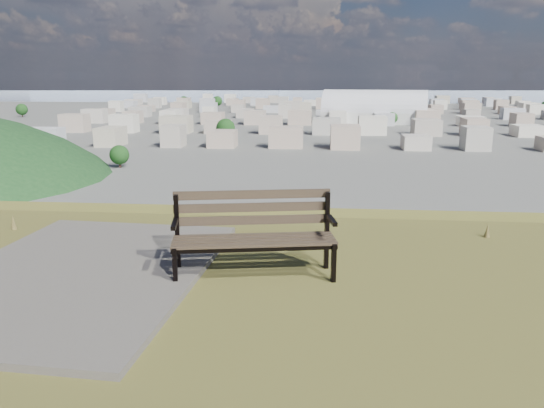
# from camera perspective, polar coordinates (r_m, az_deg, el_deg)

# --- Properties ---
(park_bench) EXTENTS (1.72, 0.81, 0.86)m
(park_bench) POSITION_cam_1_polar(r_m,az_deg,el_deg) (5.47, -1.99, -2.77)
(park_bench) COLOR #413325
(park_bench) RESTS_ON hilltop_mesa
(gravel_patch) EXTENTS (2.73, 3.74, 0.07)m
(gravel_patch) POSITION_cam_1_polar(r_m,az_deg,el_deg) (5.91, -20.02, -7.01)
(gravel_patch) COLOR #645F57
(gravel_patch) RESTS_ON hilltop_mesa
(grass_tufts) EXTENTS (12.49, 7.38, 0.28)m
(grass_tufts) POSITION_cam_1_polar(r_m,az_deg,el_deg) (3.70, -1.21, -17.60)
(grass_tufts) COLOR brown
(grass_tufts) RESTS_ON hilltop_mesa
(arena) EXTENTS (62.84, 34.66, 25.12)m
(arena) POSITION_cam_1_polar(r_m,az_deg,el_deg) (321.92, 10.93, 9.62)
(arena) COLOR silver
(arena) RESTS_ON ground
(city_blocks) EXTENTS (395.00, 361.00, 7.00)m
(city_blocks) POSITION_cam_1_polar(r_m,az_deg,el_deg) (398.72, 5.26, 10.18)
(city_blocks) COLOR beige
(city_blocks) RESTS_ON ground
(city_trees) EXTENTS (406.52, 387.20, 9.98)m
(city_trees) POSITION_cam_1_polar(r_m,az_deg,el_deg) (324.43, 0.50, 9.70)
(city_trees) COLOR #39221C
(city_trees) RESTS_ON ground
(bay_water) EXTENTS (2400.00, 700.00, 0.12)m
(bay_water) POSITION_cam_1_polar(r_m,az_deg,el_deg) (903.98, 5.31, 11.85)
(bay_water) COLOR #828DA6
(bay_water) RESTS_ON ground
(far_hills) EXTENTS (2050.00, 340.00, 60.00)m
(far_hills) POSITION_cam_1_polar(r_m,az_deg,el_deg) (1407.83, 2.80, 13.54)
(far_hills) COLOR #A3B5CA
(far_hills) RESTS_ON ground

